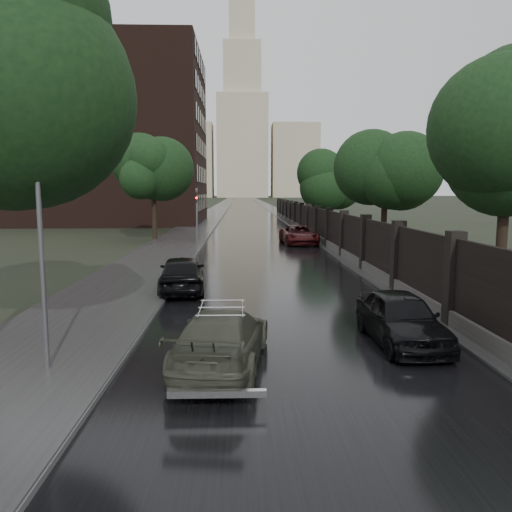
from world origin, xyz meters
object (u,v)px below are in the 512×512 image
Objects in this scene: volga_sedan at (222,338)px; car_right_near at (401,318)px; tree_right_a at (507,156)px; hatchback_left at (182,274)px; tree_right_b at (385,172)px; car_right_far at (299,235)px; tree_left_far at (153,172)px; tree_right_c at (332,179)px; traffic_light at (197,212)px; lamp_post at (41,248)px.

volga_sedan is 1.12× the size of car_right_near.
tree_right_a reaches higher than hatchback_left.
tree_right_b is 8.04m from car_right_far.
tree_left_far is 18.45m from tree_right_c.
tree_left_far is 1.49× the size of car_right_far.
tree_left_far reaches higher than traffic_light.
car_right_far is (10.80, -3.06, -4.55)m from tree_left_far.
tree_right_a reaches higher than car_right_far.
tree_right_c reaches higher than car_right_far.
hatchback_left reaches higher than volga_sedan.
traffic_light is at bearing 124.77° from tree_right_a.
lamp_post is 1.28× the size of traffic_light.
tree_right_c is 1.81× the size of car_right_near.
tree_right_b is 16.85m from hatchback_left.
tree_right_a is 1.62× the size of volga_sedan.
tree_left_far is at bearing -69.77° from volga_sedan.
tree_right_b is at bearing -27.30° from tree_left_far.
lamp_post is 1.32× the size of car_right_near.
tree_right_b is 12.44m from traffic_light.
traffic_light is 0.96× the size of hatchback_left.
volga_sedan is 1.04× the size of hatchback_left.
volga_sedan is 4.63m from car_right_near.
tree_left_far reaches higher than volga_sedan.
lamp_post is 8.46m from car_right_near.
car_right_near is (4.40, 1.44, 0.03)m from volga_sedan.
hatchback_left is (-11.10, 2.06, -4.24)m from tree_right_a.
car_right_far is at bearing -92.67° from volga_sedan.
traffic_light is (-11.80, -15.01, -2.55)m from tree_right_c.
tree_left_far is 12.12m from car_right_far.
hatchback_left is at bearing -132.91° from tree_right_b.
lamp_post is at bearing -108.52° from tree_right_c.
volga_sedan is (3.60, 0.44, -2.04)m from lamp_post.
traffic_light reaches higher than hatchback_left.
tree_right_c is 39.42m from volga_sedan.
tree_right_a is 1.37× the size of lamp_post.
tree_right_a is 1.69× the size of hatchback_left.
traffic_light is (-11.80, 16.99, -2.55)m from tree_right_a.
hatchback_left is at bearing -114.84° from car_right_far.
traffic_light is at bearing 87.32° from lamp_post.
lamp_post reaches higher than car_right_far.
tree_left_far is at bearing 160.11° from car_right_far.
tree_left_far is 1.05× the size of tree_right_a.
volga_sedan is (-9.30, -6.06, -4.32)m from tree_right_a.
hatchback_left is at bearing 78.12° from lamp_post.
tree_left_far reaches higher than tree_right_b.
tree_left_far is at bearing 95.21° from lamp_post.
tree_right_c is 14.52m from car_right_far.
tree_left_far is 1.91× the size of car_right_near.
car_right_near is at bearing -68.28° from tree_left_far.
traffic_light reaches higher than car_right_near.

